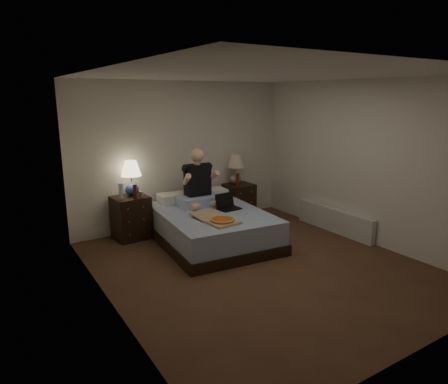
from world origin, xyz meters
TOP-DOWN VIEW (x-y plane):
  - floor at (0.00, 0.00)m, footprint 4.00×4.50m
  - ceiling at (0.00, 0.00)m, footprint 4.00×4.50m
  - wall_back at (0.00, 2.25)m, footprint 4.00×0.00m
  - wall_front at (0.00, -2.25)m, footprint 4.00×0.00m
  - wall_left at (-2.00, 0.00)m, footprint 0.00×4.50m
  - wall_right at (2.00, 0.00)m, footprint 0.00×4.50m
  - bed at (-0.08, 1.14)m, footprint 1.68×2.14m
  - nightstand_left at (-1.09, 1.98)m, footprint 0.57×0.52m
  - nightstand_right at (1.03, 2.00)m, footprint 0.51×0.46m
  - lamp_left at (-1.02, 2.05)m, footprint 0.40×0.40m
  - lamp_right at (0.98, 2.05)m, footprint 0.38×0.38m
  - water_bottle at (-1.25, 1.91)m, footprint 0.07×0.07m
  - soda_can at (-0.95, 1.83)m, footprint 0.07×0.07m
  - beer_bottle_left at (-1.06, 1.81)m, footprint 0.06×0.06m
  - beer_bottle_right at (0.93, 1.91)m, footprint 0.06×0.06m
  - person at (-0.07, 1.55)m, footprint 0.68×0.54m
  - laptop at (0.21, 1.08)m, footprint 0.37×0.31m
  - pizza_box at (-0.25, 0.54)m, footprint 0.48×0.80m
  - radiator at (1.93, 0.46)m, footprint 0.10×1.60m

SIDE VIEW (x-z plane):
  - floor at x=0.00m, z-range 0.00..0.00m
  - radiator at x=1.93m, z-range 0.00..0.40m
  - bed at x=-0.08m, z-range 0.00..0.50m
  - nightstand_right at x=1.03m, z-range 0.00..0.65m
  - nightstand_left at x=-1.09m, z-range 0.00..0.69m
  - pizza_box at x=-0.25m, z-range 0.50..0.58m
  - laptop at x=0.21m, z-range 0.50..0.74m
  - soda_can at x=-0.95m, z-range 0.69..0.79m
  - beer_bottle_right at x=0.93m, z-range 0.65..0.88m
  - beer_bottle_left at x=-1.06m, z-range 0.69..0.92m
  - water_bottle at x=-1.25m, z-range 0.69..0.94m
  - lamp_right at x=0.98m, z-range 0.65..1.21m
  - person at x=-0.07m, z-range 0.50..1.43m
  - lamp_left at x=-1.02m, z-range 0.69..1.25m
  - wall_back at x=0.00m, z-range 0.00..2.50m
  - wall_front at x=0.00m, z-range 0.00..2.50m
  - wall_left at x=-2.00m, z-range 0.00..2.50m
  - wall_right at x=2.00m, z-range 0.00..2.50m
  - ceiling at x=0.00m, z-range 2.50..2.50m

